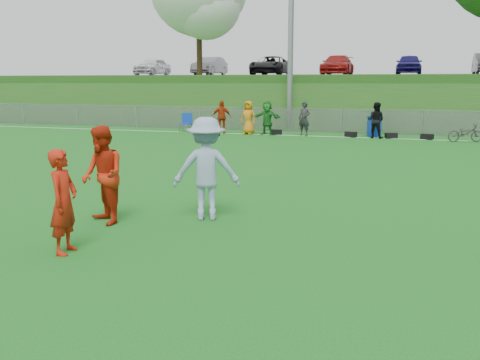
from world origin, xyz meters
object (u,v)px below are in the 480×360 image
at_px(player_red_center, 103,175).
at_px(bicycle, 465,133).
at_px(player_blue, 206,169).
at_px(player_red_left, 63,202).
at_px(recycling_bin, 374,126).

bearing_deg(player_red_center, bicycle, 103.30).
relative_size(player_blue, bicycle, 1.32).
height_order(player_blue, bicycle, player_blue).
bearing_deg(player_red_center, player_blue, 65.54).
distance_m(player_red_left, player_red_center, 1.78).
bearing_deg(player_blue, bicycle, -128.70).
distance_m(player_red_left, recycling_bin, 20.33).
height_order(player_red_left, bicycle, player_red_left).
xyz_separation_m(player_red_left, recycling_bin, (3.32, 20.06, -0.31)).
bearing_deg(bicycle, player_red_left, 144.94).
bearing_deg(recycling_bin, player_blue, -96.44).
bearing_deg(player_red_left, bicycle, -30.64).
height_order(player_red_center, player_blue, player_blue).
relative_size(player_red_center, recycling_bin, 1.82).
height_order(player_red_left, player_blue, player_blue).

